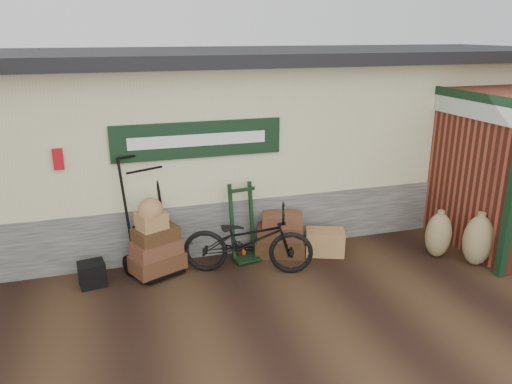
% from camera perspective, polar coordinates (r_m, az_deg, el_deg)
% --- Properties ---
extents(ground, '(80.00, 80.00, 0.00)m').
position_cam_1_polar(ground, '(7.47, -2.36, -10.19)').
color(ground, black).
rests_on(ground, ground).
extents(station_building, '(14.40, 4.10, 3.20)m').
position_cam_1_polar(station_building, '(9.45, -6.86, 6.19)').
color(station_building, '#4C4C47').
rests_on(station_building, ground).
extents(brick_outbuilding, '(1.71, 4.51, 2.62)m').
position_cam_1_polar(brick_outbuilding, '(10.13, 22.24, 3.96)').
color(brick_outbuilding, maroon).
rests_on(brick_outbuilding, ground).
extents(porter_trolley, '(1.11, 0.99, 1.83)m').
position_cam_1_polar(porter_trolley, '(7.60, -12.27, -2.52)').
color(porter_trolley, black).
rests_on(porter_trolley, ground).
extents(green_barrow, '(0.50, 0.44, 1.24)m').
position_cam_1_polar(green_barrow, '(7.93, -1.49, -3.49)').
color(green_barrow, black).
rests_on(green_barrow, ground).
extents(suitcase_stack, '(0.93, 0.76, 0.71)m').
position_cam_1_polar(suitcase_stack, '(8.19, 2.79, -4.79)').
color(suitcase_stack, '#382012').
rests_on(suitcase_stack, ground).
extents(wicker_hamper, '(0.73, 0.61, 0.40)m').
position_cam_1_polar(wicker_hamper, '(8.33, 7.88, -5.68)').
color(wicker_hamper, olive).
rests_on(wicker_hamper, ground).
extents(black_trunk, '(0.41, 0.36, 0.36)m').
position_cam_1_polar(black_trunk, '(7.65, -18.22, -8.90)').
color(black_trunk, black).
rests_on(black_trunk, ground).
extents(bicycle, '(1.31, 2.08, 1.14)m').
position_cam_1_polar(bicycle, '(7.51, -0.91, -5.15)').
color(bicycle, black).
rests_on(bicycle, ground).
extents(burlap_sack_left, '(0.58, 0.54, 0.74)m').
position_cam_1_polar(burlap_sack_left, '(8.62, 20.12, -4.62)').
color(burlap_sack_left, olive).
rests_on(burlap_sack_left, ground).
extents(burlap_sack_right, '(0.59, 0.52, 0.82)m').
position_cam_1_polar(burlap_sack_right, '(8.54, 24.05, -5.06)').
color(burlap_sack_right, olive).
rests_on(burlap_sack_right, ground).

